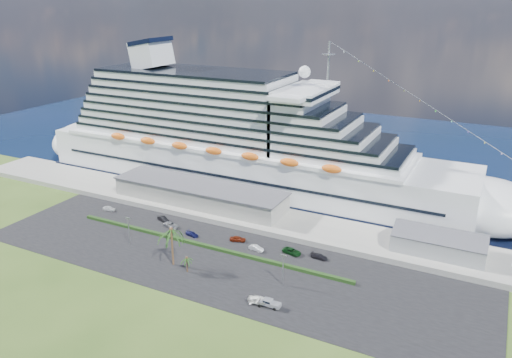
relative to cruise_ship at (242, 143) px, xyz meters
The scene contains 22 objects.
ground 69.56m from the cruise_ship, 71.40° to the right, with size 420.00×420.00×0.00m, color #2F4918.
asphalt_lot 59.58m from the cruise_ship, 67.89° to the right, with size 140.00×38.00×0.12m, color black.
wharf 35.90m from the cruise_ship, 48.10° to the right, with size 240.00×20.00×1.80m, color gray.
water 71.40m from the cruise_ship, 71.93° to the left, with size 420.00×160.00×0.02m, color black.
cruise_ship is the anchor object (origin of this frame).
terminal_building 26.92m from the cruise_ship, 98.22° to the right, with size 61.00×15.00×6.30m.
port_shed 78.32m from the cruise_ship, 18.08° to the right, with size 24.00×12.31×7.37m.
hedge 52.41m from the cruise_ship, 74.26° to the right, with size 88.00×1.10×0.90m, color black.
lamp_post_left 57.50m from the cruise_ship, 96.59° to the right, with size 1.60×0.35×8.27m.
lamp_post_right 70.64m from the cruise_ship, 53.44° to the right, with size 1.60×0.35×8.27m.
palm_tall 61.56m from the cruise_ship, 79.12° to the right, with size 8.82×8.82×11.13m.
palm_short 65.13m from the cruise_ship, 74.52° to the right, with size 3.53×3.53×4.56m.
parked_car_0 51.90m from the cruise_ship, 125.13° to the right, with size 1.79×4.44×1.51m, color silver.
parked_car_1 42.86m from the cruise_ship, 100.63° to the right, with size 1.63×4.68×1.54m, color black.
parked_car_2 44.60m from the cruise_ship, 93.45° to the right, with size 2.41×5.23×1.45m, color gray.
parked_car_3 47.00m from the cruise_ship, 81.41° to the right, with size 1.78×4.39×1.27m, color #141648.
parked_car_4 48.03m from the cruise_ship, 63.33° to the right, with size 1.84×4.58×1.56m, color maroon.
parked_car_5 53.69m from the cruise_ship, 57.32° to the right, with size 1.51×4.32×1.42m, color silver.
parked_car_6 57.30m from the cruise_ship, 47.26° to the right, with size 2.53×5.49×1.52m, color black.
parked_car_7 62.03m from the cruise_ship, 41.36° to the right, with size 1.90×4.66×1.35m, color black.
pickup_truck 80.07m from the cruise_ship, 57.04° to the right, with size 5.03×2.01×1.77m.
boat_trailer 79.03m from the cruise_ship, 58.72° to the right, with size 6.61×4.79×1.84m.
Camera 1 is at (62.36, -90.14, 66.63)m, focal length 35.00 mm.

